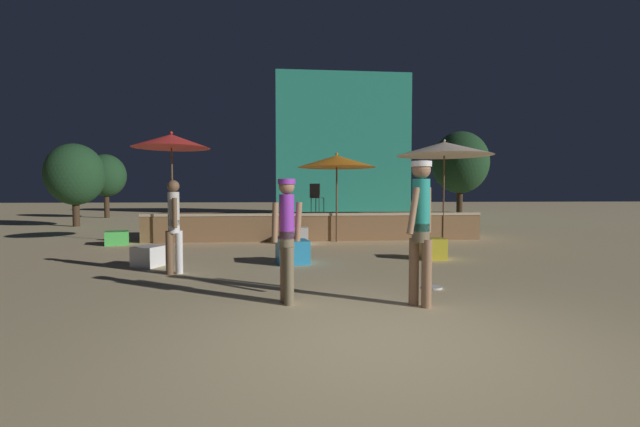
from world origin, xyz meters
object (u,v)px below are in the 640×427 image
cube_seat_0 (433,249)px  person_2 (174,224)px  bistro_chair_1 (316,195)px  bistro_chair_0 (424,195)px  cube_seat_3 (148,256)px  person_0 (287,234)px  background_tree_0 (460,163)px  frisbee_disc (434,288)px  patio_umbrella_2 (444,149)px  cube_seat_2 (300,236)px  patio_umbrella_1 (337,162)px  cube_seat_1 (117,238)px  cube_seat_4 (293,252)px  background_tree_1 (106,176)px  patio_umbrella_0 (171,141)px  person_1 (421,222)px  background_tree_2 (75,175)px

cube_seat_0 → person_2: size_ratio=0.31×
cube_seat_0 → bistro_chair_1: bistro_chair_1 is taller
bistro_chair_0 → cube_seat_3: bearing=-69.4°
person_0 → background_tree_0: bearing=130.8°
frisbee_disc → patio_umbrella_2: bearing=67.5°
cube_seat_2 → person_2: person_2 is taller
person_0 → patio_umbrella_2: bearing=127.2°
patio_umbrella_1 → cube_seat_1: bearing=-178.5°
cube_seat_4 → bistro_chair_1: (0.88, 4.70, 1.15)m
cube_seat_0 → cube_seat_3: 5.98m
frisbee_disc → cube_seat_4: bearing=129.3°
person_2 → frisbee_disc: (4.23, -1.58, -0.89)m
patio_umbrella_1 → person_2: bearing=-127.0°
cube_seat_2 → person_0: 6.56m
person_0 → background_tree_1: (-10.09, 20.12, 1.51)m
patio_umbrella_0 → cube_seat_4: size_ratio=4.42×
bistro_chair_1 → cube_seat_3: bearing=87.4°
patio_umbrella_0 → patio_umbrella_1: patio_umbrella_0 is taller
person_1 → cube_seat_0: bearing=-64.0°
patio_umbrella_1 → person_0: 7.32m
cube_seat_4 → background_tree_2: bearing=130.7°
cube_seat_1 → background_tree_0: 15.06m
frisbee_disc → cube_seat_3: bearing=154.0°
cube_seat_1 → frisbee_disc: size_ratio=2.97×
cube_seat_2 → bistro_chair_0: bistro_chair_0 is taller
background_tree_2 → bistro_chair_0: bearing=-22.0°
patio_umbrella_2 → cube_seat_3: patio_umbrella_2 is taller
person_0 → bistro_chair_0: bistro_chair_0 is taller
cube_seat_4 → bistro_chair_0: bearing=47.9°
person_1 → frisbee_disc: person_1 is taller
person_2 → cube_seat_2: bearing=-139.7°
cube_seat_4 → bistro_chair_0: size_ratio=0.79×
person_0 → person_1: person_1 is taller
cube_seat_4 → person_1: 3.91m
patio_umbrella_1 → background_tree_1: background_tree_1 is taller
patio_umbrella_2 → frisbee_disc: patio_umbrella_2 is taller
person_0 → frisbee_disc: 2.51m
person_0 → cube_seat_3: bearing=-156.8°
person_2 → background_tree_2: bearing=-78.7°
cube_seat_0 → cube_seat_2: 4.12m
cube_seat_1 → background_tree_2: bearing=121.5°
cube_seat_3 → background_tree_0: background_tree_0 is taller
cube_seat_0 → patio_umbrella_1: bearing=115.5°
patio_umbrella_0 → cube_seat_4: bearing=-46.7°
cube_seat_0 → bistro_chair_1: 5.09m
patio_umbrella_2 → cube_seat_4: size_ratio=4.32×
person_2 → background_tree_0: background_tree_0 is taller
cube_seat_3 → bistro_chair_1: (3.75, 4.83, 1.19)m
background_tree_1 → bistro_chair_1: bearing=-47.6°
person_0 → patio_umbrella_1: bearing=149.1°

